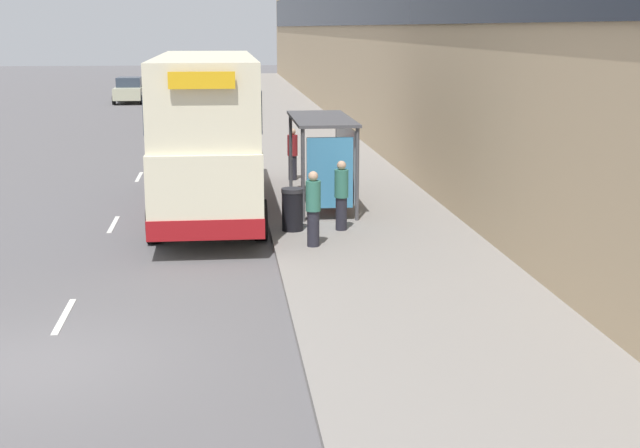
{
  "coord_description": "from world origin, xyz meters",
  "views": [
    {
      "loc": [
        2.88,
        -13.18,
        5.03
      ],
      "look_at": [
        6.17,
        16.64,
        -1.6
      ],
      "focal_mm": 50.0,
      "sensor_mm": 36.0,
      "label": 1
    }
  ],
  "objects": [
    {
      "name": "ground_plane",
      "position": [
        0.0,
        0.0,
        0.0
      ],
      "size": [
        220.0,
        220.0,
        0.0
      ],
      "primitive_type": "plane",
      "color": "#5B595B"
    },
    {
      "name": "pavement",
      "position": [
        6.5,
        38.5,
        0.07
      ],
      "size": [
        5.0,
        93.0,
        0.14
      ],
      "color": "gray",
      "rests_on": "ground_plane"
    },
    {
      "name": "lane_mark_0",
      "position": [
        0.0,
        2.35,
        0.01
      ],
      "size": [
        0.12,
        2.0,
        0.01
      ],
      "color": "silver",
      "rests_on": "ground_plane"
    },
    {
      "name": "lane_mark_1",
      "position": [
        0.0,
        9.95,
        0.01
      ],
      "size": [
        0.12,
        2.0,
        0.01
      ],
      "color": "silver",
      "rests_on": "ground_plane"
    },
    {
      "name": "lane_mark_2",
      "position": [
        0.0,
        17.56,
        0.01
      ],
      "size": [
        0.12,
        2.0,
        0.01
      ],
      "color": "silver",
      "rests_on": "ground_plane"
    },
    {
      "name": "lane_mark_3",
      "position": [
        0.0,
        25.16,
        0.01
      ],
      "size": [
        0.12,
        2.0,
        0.01
      ],
      "color": "silver",
      "rests_on": "ground_plane"
    },
    {
      "name": "lane_mark_4",
      "position": [
        0.0,
        32.76,
        0.01
      ],
      "size": [
        0.12,
        2.0,
        0.01
      ],
      "color": "silver",
      "rests_on": "ground_plane"
    },
    {
      "name": "lane_mark_5",
      "position": [
        0.0,
        40.36,
        0.01
      ],
      "size": [
        0.12,
        2.0,
        0.01
      ],
      "color": "silver",
      "rests_on": "ground_plane"
    },
    {
      "name": "bus_shelter",
      "position": [
        5.77,
        10.8,
        1.88
      ],
      "size": [
        1.6,
        4.2,
        2.48
      ],
      "color": "#4C4C51",
      "rests_on": "ground_plane"
    },
    {
      "name": "double_decker_bus_near",
      "position": [
        2.47,
        10.98,
        2.28
      ],
      "size": [
        2.85,
        10.37,
        4.3
      ],
      "color": "beige",
      "rests_on": "ground_plane"
    },
    {
      "name": "car_0",
      "position": [
        -3.32,
        48.9,
        0.85
      ],
      "size": [
        2.02,
        4.3,
        1.72
      ],
      "rotation": [
        0.0,
        0.0,
        3.14
      ],
      "color": "#B7B799",
      "rests_on": "ground_plane"
    },
    {
      "name": "pedestrian_at_shelter",
      "position": [
        4.89,
        6.49,
        1.03
      ],
      "size": [
        0.34,
        0.34,
        1.73
      ],
      "color": "#23232D",
      "rests_on": "ground_plane"
    },
    {
      "name": "pedestrian_1",
      "position": [
        5.15,
        15.59,
        1.01
      ],
      "size": [
        0.34,
        0.34,
        1.69
      ],
      "color": "#23232D",
      "rests_on": "ground_plane"
    },
    {
      "name": "pedestrian_2",
      "position": [
        5.75,
        8.08,
        1.02
      ],
      "size": [
        0.34,
        0.34,
        1.73
      ],
      "color": "#23232D",
      "rests_on": "ground_plane"
    },
    {
      "name": "litter_bin",
      "position": [
        4.55,
        8.16,
        0.67
      ],
      "size": [
        0.55,
        0.55,
        1.05
      ],
      "color": "black",
      "rests_on": "ground_plane"
    }
  ]
}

